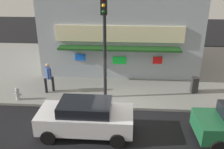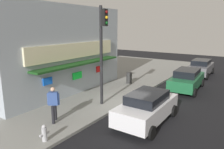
# 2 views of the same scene
# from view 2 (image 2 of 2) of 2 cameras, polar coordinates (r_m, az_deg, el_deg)

# --- Properties ---
(ground_plane) EXTENTS (56.45, 56.45, 0.00)m
(ground_plane) POSITION_cam_2_polar(r_m,az_deg,el_deg) (13.58, 3.31, -8.31)
(ground_plane) COLOR black
(sidewalk) EXTENTS (37.63, 12.09, 0.14)m
(sidewalk) POSITION_cam_2_polar(r_m,az_deg,el_deg) (17.26, -14.24, -3.81)
(sidewalk) COLOR gray
(sidewalk) RESTS_ON ground_plane
(corner_building) EXTENTS (10.69, 8.06, 6.14)m
(corner_building) POSITION_cam_2_polar(r_m,az_deg,el_deg) (17.64, -18.20, 6.71)
(corner_building) COLOR #9EA8B2
(corner_building) RESTS_ON sidewalk
(traffic_light) EXTENTS (0.32, 0.58, 5.88)m
(traffic_light) POSITION_cam_2_polar(r_m,az_deg,el_deg) (12.63, -2.57, 8.22)
(traffic_light) COLOR black
(traffic_light) RESTS_ON sidewalk
(fire_hydrant) EXTENTS (0.46, 0.22, 0.74)m
(fire_hydrant) POSITION_cam_2_polar(r_m,az_deg,el_deg) (9.69, -17.59, -14.70)
(fire_hydrant) COLOR #B2B2B7
(fire_hydrant) RESTS_ON sidewalk
(trash_can) EXTENTS (0.48, 0.48, 0.93)m
(trash_can) POSITION_cam_2_polar(r_m,az_deg,el_deg) (18.15, 4.59, -0.89)
(trash_can) COLOR #2D2D2D
(trash_can) RESTS_ON sidewalk
(pedestrian) EXTENTS (0.58, 0.56, 1.82)m
(pedestrian) POSITION_cam_2_polar(r_m,az_deg,el_deg) (11.10, -15.32, -7.27)
(pedestrian) COLOR black
(pedestrian) RESTS_ON sidewalk
(parked_car_green) EXTENTS (4.63, 2.20, 1.62)m
(parked_car_green) POSITION_cam_2_polar(r_m,az_deg,el_deg) (17.65, 19.32, -1.20)
(parked_car_green) COLOR #1E6038
(parked_car_green) RESTS_ON ground_plane
(parked_car_white) EXTENTS (4.24, 2.06, 1.60)m
(parked_car_white) POSITION_cam_2_polar(r_m,az_deg,el_deg) (11.21, 9.31, -8.54)
(parked_car_white) COLOR silver
(parked_car_white) RESTS_ON ground_plane
(parked_car_grey) EXTENTS (4.47, 2.08, 1.61)m
(parked_car_grey) POSITION_cam_2_polar(r_m,az_deg,el_deg) (23.29, 22.59, 1.78)
(parked_car_grey) COLOR slate
(parked_car_grey) RESTS_ON ground_plane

